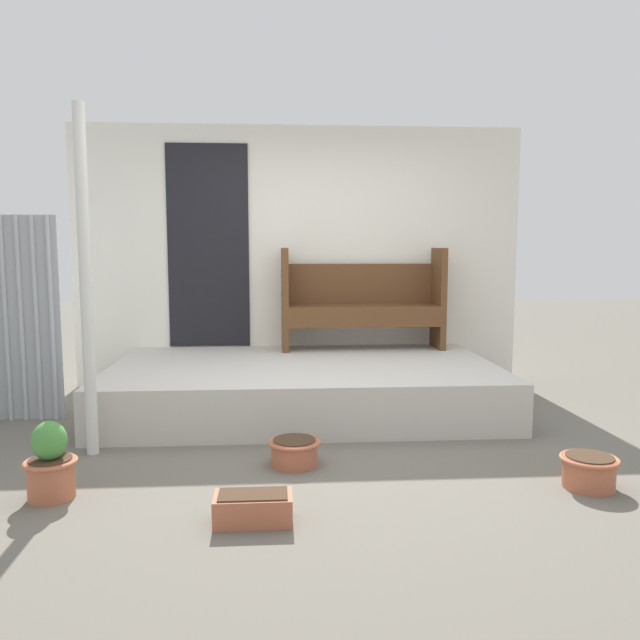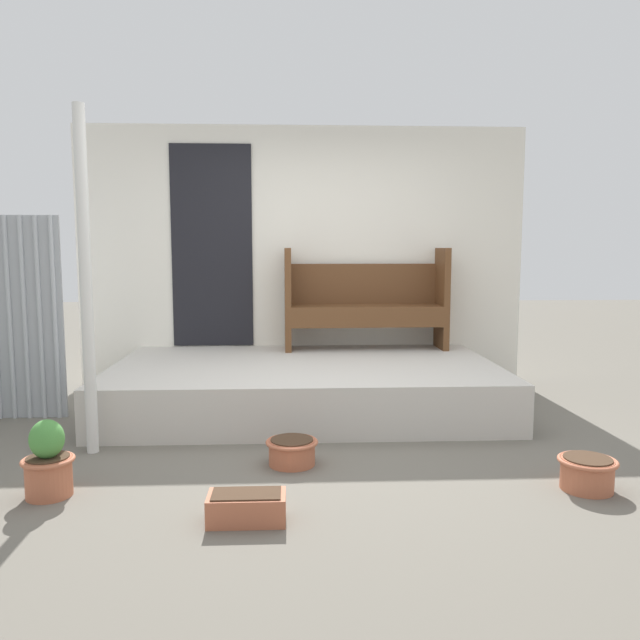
# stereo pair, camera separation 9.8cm
# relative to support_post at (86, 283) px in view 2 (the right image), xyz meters

# --- Properties ---
(ground_plane) EXTENTS (24.00, 24.00, 0.00)m
(ground_plane) POSITION_rel_support_post_xyz_m (1.57, 0.12, -1.16)
(ground_plane) COLOR #666056
(porch_slab) EXTENTS (3.28, 1.97, 0.40)m
(porch_slab) POSITION_rel_support_post_xyz_m (1.49, 1.10, -0.96)
(porch_slab) COLOR beige
(porch_slab) RESTS_ON ground_plane
(house_wall) EXTENTS (4.48, 0.08, 2.60)m
(house_wall) POSITION_rel_support_post_xyz_m (1.45, 2.12, 0.14)
(house_wall) COLOR white
(house_wall) RESTS_ON ground_plane
(support_post) EXTENTS (0.08, 0.08, 2.33)m
(support_post) POSITION_rel_support_post_xyz_m (0.00, 0.00, 0.00)
(support_post) COLOR silver
(support_post) RESTS_ON ground_plane
(bench) EXTENTS (1.59, 0.43, 0.99)m
(bench) POSITION_rel_support_post_xyz_m (2.10, 1.87, -0.27)
(bench) COLOR brown
(bench) RESTS_ON porch_slab
(flower_pot_left) EXTENTS (0.29, 0.29, 0.44)m
(flower_pot_left) POSITION_rel_support_post_xyz_m (-0.01, -0.77, -0.97)
(flower_pot_left) COLOR #B26042
(flower_pot_left) RESTS_ON ground_plane
(flower_pot_middle) EXTENTS (0.34, 0.34, 0.17)m
(flower_pot_middle) POSITION_rel_support_post_xyz_m (1.37, -0.31, -1.07)
(flower_pot_middle) COLOR #B26042
(flower_pot_middle) RESTS_ON ground_plane
(flower_pot_right) EXTENTS (0.34, 0.34, 0.19)m
(flower_pot_right) POSITION_rel_support_post_xyz_m (3.08, -0.82, -1.06)
(flower_pot_right) COLOR #B26042
(flower_pot_right) RESTS_ON ground_plane
(planter_box_rect) EXTENTS (0.40, 0.21, 0.15)m
(planter_box_rect) POSITION_rel_support_post_xyz_m (1.13, -1.15, -1.09)
(planter_box_rect) COLOR #B26042
(planter_box_rect) RESTS_ON ground_plane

